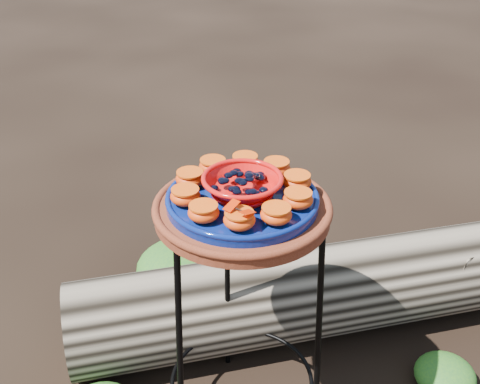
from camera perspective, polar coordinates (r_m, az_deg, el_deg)
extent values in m
cylinder|color=#511D08|center=(1.43, 0.22, -1.78)|extent=(0.42, 0.42, 0.03)
cylinder|color=#0A1A55|center=(1.41, 0.22, -0.78)|extent=(0.36, 0.36, 0.02)
ellipsoid|color=#C94200|center=(1.28, -0.06, -2.67)|extent=(0.07, 0.07, 0.04)
ellipsoid|color=#C94200|center=(1.30, 3.45, -2.15)|extent=(0.07, 0.07, 0.04)
ellipsoid|color=#C94200|center=(1.36, 5.51, -0.70)|extent=(0.07, 0.07, 0.04)
ellipsoid|color=#C94200|center=(1.43, 5.41, 0.99)|extent=(0.07, 0.07, 0.04)
ellipsoid|color=#C94200|center=(1.49, 3.47, 2.30)|extent=(0.07, 0.07, 0.04)
ellipsoid|color=#C94200|center=(1.52, 0.48, 2.83)|extent=(0.07, 0.07, 0.04)
ellipsoid|color=#C94200|center=(1.50, -2.58, 2.46)|extent=(0.07, 0.07, 0.04)
ellipsoid|color=#C94200|center=(1.44, -4.76, 1.27)|extent=(0.07, 0.07, 0.04)
ellipsoid|color=#C94200|center=(1.37, -5.20, -0.40)|extent=(0.07, 0.07, 0.04)
ellipsoid|color=#C94200|center=(1.31, -3.48, -1.95)|extent=(0.07, 0.07, 0.04)
ellipsoid|color=#1C4C1F|center=(2.05, 18.88, -16.04)|extent=(0.19, 0.19, 0.09)
ellipsoid|color=#1C4C1F|center=(2.30, -5.53, -7.04)|extent=(0.35, 0.35, 0.17)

